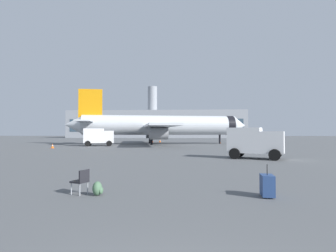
{
  "coord_description": "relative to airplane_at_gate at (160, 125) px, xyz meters",
  "views": [
    {
      "loc": [
        0.23,
        -2.39,
        2.14
      ],
      "look_at": [
        -1.75,
        29.99,
        3.0
      ],
      "focal_mm": 28.61,
      "sensor_mm": 36.0,
      "label": 1
    }
  ],
  "objects": [
    {
      "name": "terminal_building",
      "position": [
        -7.96,
        73.85,
        2.6
      ],
      "size": [
        79.7,
        21.99,
        24.24
      ],
      "color": "gray",
      "rests_on": "ground"
    },
    {
      "name": "traveller_backpack",
      "position": [
        1.86,
        -43.25,
        -3.42
      ],
      "size": [
        0.36,
        0.4,
        0.48
      ],
      "color": "#476B4C",
      "rests_on": "ground"
    },
    {
      "name": "safety_cone_near",
      "position": [
        -2.69,
        10.23,
        -3.3
      ],
      "size": [
        0.44,
        0.44,
        0.73
      ],
      "color": "#F2590C",
      "rests_on": "ground"
    },
    {
      "name": "cargo_van",
      "position": [
        10.72,
        -29.52,
        -2.21
      ],
      "size": [
        4.83,
        3.64,
        2.6
      ],
      "color": "white",
      "rests_on": "ground"
    },
    {
      "name": "safety_cone_outer",
      "position": [
        -13.78,
        -15.57,
        -3.34
      ],
      "size": [
        0.44,
        0.44,
        0.65
      ],
      "color": "#F2590C",
      "rests_on": "ground"
    },
    {
      "name": "airplane_at_gate",
      "position": [
        0.0,
        0.0,
        0.0
      ],
      "size": [
        35.59,
        32.32,
        10.5
      ],
      "color": "silver",
      "rests_on": "ground"
    },
    {
      "name": "safety_cone_far",
      "position": [
        -0.86,
        9.89,
        -3.29
      ],
      "size": [
        0.44,
        0.44,
        0.73
      ],
      "color": "#F2590C",
      "rests_on": "ground"
    },
    {
      "name": "service_truck",
      "position": [
        -9.39,
        -8.69,
        -2.05
      ],
      "size": [
        5.19,
        3.49,
        2.9
      ],
      "color": "white",
      "rests_on": "ground"
    },
    {
      "name": "gate_chair",
      "position": [
        1.22,
        -43.12,
        -3.16
      ],
      "size": [
        0.62,
        0.62,
        0.86
      ],
      "color": "black",
      "rests_on": "ground"
    },
    {
      "name": "safety_cone_mid",
      "position": [
        12.35,
        4.56,
        -3.32
      ],
      "size": [
        0.44,
        0.44,
        0.68
      ],
      "color": "#F2590C",
      "rests_on": "ground"
    },
    {
      "name": "rolling_suitcase",
      "position": [
        7.61,
        -43.12,
        -3.27
      ],
      "size": [
        0.47,
        0.68,
        1.1
      ],
      "color": "navy",
      "rests_on": "ground"
    }
  ]
}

